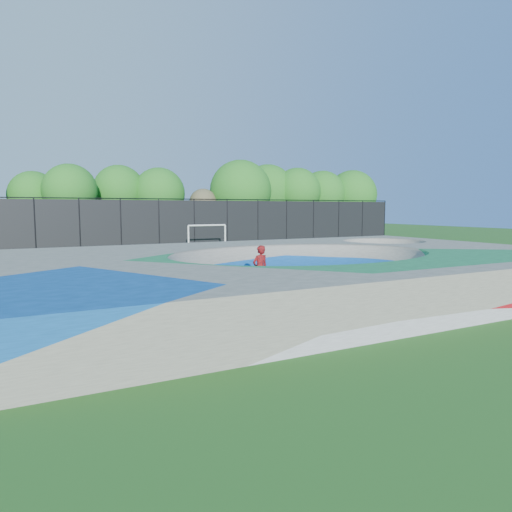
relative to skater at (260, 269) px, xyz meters
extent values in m
plane|color=#1E5116|center=(1.91, -0.08, -0.92)|extent=(120.00, 120.00, 0.00)
cube|color=gray|center=(1.91, -0.08, -0.17)|extent=(22.00, 14.00, 1.50)
imported|color=red|center=(0.00, 0.00, 0.00)|extent=(0.73, 0.53, 1.85)
cube|color=black|center=(0.00, 0.00, -0.90)|extent=(0.80, 0.32, 0.05)
cylinder|color=white|center=(2.99, 16.89, 0.06)|extent=(0.12, 0.12, 1.97)
cylinder|color=white|center=(5.95, 16.89, 0.06)|extent=(0.12, 0.12, 1.97)
cylinder|color=white|center=(4.47, 16.89, 1.05)|extent=(2.96, 0.12, 0.12)
cylinder|color=black|center=(-7.09, 20.92, 1.08)|extent=(0.09, 0.09, 4.00)
cylinder|color=black|center=(-4.09, 20.92, 1.08)|extent=(0.09, 0.09, 4.00)
cylinder|color=black|center=(-1.09, 20.92, 1.08)|extent=(0.09, 0.09, 4.00)
cylinder|color=black|center=(1.91, 20.92, 1.08)|extent=(0.09, 0.09, 4.00)
cylinder|color=black|center=(4.91, 20.92, 1.08)|extent=(0.09, 0.09, 4.00)
cylinder|color=black|center=(7.91, 20.92, 1.08)|extent=(0.09, 0.09, 4.00)
cylinder|color=black|center=(10.91, 20.92, 1.08)|extent=(0.09, 0.09, 4.00)
cylinder|color=black|center=(13.91, 20.92, 1.08)|extent=(0.09, 0.09, 4.00)
cylinder|color=black|center=(16.91, 20.92, 1.08)|extent=(0.09, 0.09, 4.00)
cylinder|color=black|center=(19.91, 20.92, 1.08)|extent=(0.09, 0.09, 4.00)
cylinder|color=black|center=(22.91, 20.92, 1.08)|extent=(0.09, 0.09, 4.00)
cylinder|color=black|center=(25.91, 20.92, 1.08)|extent=(0.09, 0.09, 4.00)
cube|color=black|center=(1.91, 20.92, 1.08)|extent=(48.00, 0.03, 3.80)
cylinder|color=black|center=(1.91, 20.92, 3.08)|extent=(48.00, 0.08, 0.08)
cylinder|color=#422C21|center=(-6.91, 26.97, 0.48)|extent=(0.44, 0.44, 2.81)
sphere|color=#1F6A1B|center=(-6.91, 26.97, 3.39)|extent=(4.01, 4.01, 4.01)
cylinder|color=#422C21|center=(-4.31, 24.72, 0.60)|extent=(0.44, 0.44, 3.06)
sphere|color=#1F6A1B|center=(-4.31, 24.72, 3.75)|extent=(4.32, 4.32, 4.32)
cylinder|color=#422C21|center=(0.06, 27.08, 0.63)|extent=(0.44, 0.44, 3.11)
sphere|color=#1F6A1B|center=(0.06, 27.08, 3.91)|extent=(4.58, 4.58, 4.58)
cylinder|color=#422C21|center=(3.38, 25.92, 0.51)|extent=(0.44, 0.44, 2.86)
sphere|color=#1F6A1B|center=(3.38, 25.92, 3.68)|extent=(4.65, 4.65, 4.65)
cylinder|color=#422C21|center=(7.30, 25.05, 0.42)|extent=(0.44, 0.44, 2.68)
sphere|color=brown|center=(7.30, 25.05, 2.86)|extent=(2.60, 2.60, 2.60)
cylinder|color=#422C21|center=(11.03, 24.72, 0.42)|extent=(0.44, 0.44, 2.68)
sphere|color=#1F6A1B|center=(11.03, 24.72, 3.99)|extent=(5.93, 5.93, 5.93)
cylinder|color=#422C21|center=(15.32, 27.07, 0.49)|extent=(0.44, 0.44, 2.83)
sphere|color=#1F6A1B|center=(15.32, 27.07, 4.05)|extent=(5.72, 5.72, 5.72)
cylinder|color=#422C21|center=(17.91, 25.40, 0.64)|extent=(0.44, 0.44, 3.12)
sphere|color=#1F6A1B|center=(17.91, 25.40, 4.06)|extent=(4.95, 4.95, 4.95)
cylinder|color=#422C21|center=(21.70, 26.19, 0.51)|extent=(0.44, 0.44, 2.86)
sphere|color=#1F6A1B|center=(21.70, 26.19, 3.86)|extent=(5.13, 5.13, 5.13)
cylinder|color=#422C21|center=(25.44, 25.69, 0.41)|extent=(0.44, 0.44, 2.67)
sphere|color=#1F6A1B|center=(25.44, 25.69, 3.82)|extent=(5.53, 5.53, 5.53)
camera|label=1|loc=(-8.14, -15.26, 2.33)|focal=32.00mm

